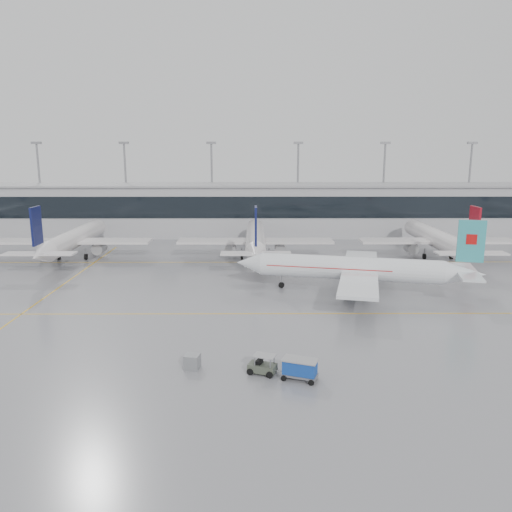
{
  "coord_description": "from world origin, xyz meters",
  "views": [
    {
      "loc": [
        -0.38,
        -60.73,
        20.41
      ],
      "look_at": [
        0.0,
        12.0,
        5.0
      ],
      "focal_mm": 35.0,
      "sensor_mm": 36.0,
      "label": 1
    }
  ],
  "objects_px": {
    "baggage_tug": "(262,367)",
    "gse_unit": "(192,362)",
    "air_canada_jet": "(358,269)",
    "baggage_cart": "(300,368)"
  },
  "relations": [
    {
      "from": "air_canada_jet",
      "to": "baggage_tug",
      "type": "height_order",
      "value": "air_canada_jet"
    },
    {
      "from": "baggage_tug",
      "to": "gse_unit",
      "type": "bearing_deg",
      "value": -169.39
    },
    {
      "from": "baggage_cart",
      "to": "baggage_tug",
      "type": "bearing_deg",
      "value": 180.0
    },
    {
      "from": "air_canada_jet",
      "to": "baggage_cart",
      "type": "distance_m",
      "value": 30.53
    },
    {
      "from": "baggage_tug",
      "to": "gse_unit",
      "type": "relative_size",
      "value": 2.78
    },
    {
      "from": "baggage_cart",
      "to": "gse_unit",
      "type": "height_order",
      "value": "baggage_cart"
    },
    {
      "from": "air_canada_jet",
      "to": "gse_unit",
      "type": "relative_size",
      "value": 25.39
    },
    {
      "from": "baggage_tug",
      "to": "gse_unit",
      "type": "xyz_separation_m",
      "value": [
        -6.67,
        1.13,
        0.04
      ]
    },
    {
      "from": "air_canada_jet",
      "to": "baggage_cart",
      "type": "xyz_separation_m",
      "value": [
        -11.09,
        -28.35,
        -2.39
      ]
    },
    {
      "from": "baggage_cart",
      "to": "air_canada_jet",
      "type": "bearing_deg",
      "value": 88.86
    }
  ]
}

